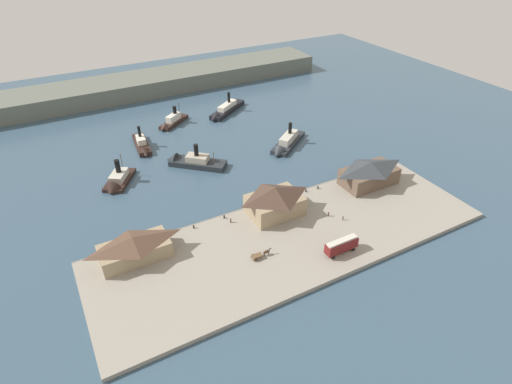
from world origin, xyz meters
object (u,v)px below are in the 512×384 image
at_px(pedestrian_by_tram, 231,220).
at_px(ferry_near_quay, 191,161).
at_px(ferry_shed_west_terminal, 134,247).
at_px(ferry_shed_central_terminal, 275,200).
at_px(ferry_shed_customs_shed, 369,173).
at_px(mooring_post_west, 306,191).
at_px(horse_cart, 261,254).
at_px(ferry_approaching_west, 225,111).
at_px(pedestrian_walking_west, 343,218).
at_px(ferry_mid_harbor, 117,182).
at_px(ferry_departing_north, 172,122).
at_px(street_tram, 341,245).
at_px(pedestrian_near_west_shed, 328,214).
at_px(mooring_post_center_east, 318,188).
at_px(ferry_outer_harbor, 142,146).
at_px(mooring_post_east, 224,217).
at_px(mooring_post_center_west, 194,227).
at_px(ferry_moored_east, 286,144).

distance_m(pedestrian_by_tram, ferry_near_quay, 38.42).
relative_size(ferry_shed_west_terminal, ferry_shed_central_terminal, 1.14).
bearing_deg(ferry_shed_customs_shed, mooring_post_west, 165.08).
xyz_separation_m(horse_cart, ferry_approaching_west, (32.22, 90.74, -0.65)).
distance_m(pedestrian_walking_west, ferry_mid_harbor, 73.72).
height_order(ferry_shed_central_terminal, ferry_departing_north, ferry_shed_central_terminal).
height_order(horse_cart, mooring_post_west, horse_cart).
relative_size(pedestrian_walking_west, ferry_mid_harbor, 0.10).
xyz_separation_m(ferry_shed_central_terminal, street_tram, (6.36, -23.07, -2.13)).
distance_m(pedestrian_near_west_shed, mooring_post_west, 13.78).
relative_size(ferry_shed_customs_shed, mooring_post_center_east, 20.37).
bearing_deg(ferry_shed_customs_shed, street_tram, -142.10).
bearing_deg(horse_cart, pedestrian_walking_west, 4.75).
bearing_deg(mooring_post_west, ferry_approaching_west, 86.13).
xyz_separation_m(street_tram, ferry_approaching_west, (12.92, 99.10, -2.16)).
relative_size(ferry_shed_central_terminal, pedestrian_near_west_shed, 9.51).
bearing_deg(ferry_outer_harbor, mooring_post_east, -81.59).
xyz_separation_m(street_tram, ferry_outer_harbor, (-28.77, 83.70, -2.23)).
distance_m(pedestrian_by_tram, ferry_approaching_west, 80.86).
bearing_deg(pedestrian_by_tram, mooring_post_east, 105.61).
xyz_separation_m(horse_cart, pedestrian_by_tram, (-0.45, 16.78, -0.20)).
xyz_separation_m(mooring_post_west, mooring_post_center_east, (4.40, -0.33, 0.00)).
relative_size(pedestrian_by_tram, pedestrian_near_west_shed, 0.96).
height_order(street_tram, ferry_outer_harbor, ferry_outer_harbor).
height_order(ferry_approaching_west, ferry_mid_harbor, ferry_approaching_west).
bearing_deg(pedestrian_near_west_shed, ferry_shed_customs_shed, 20.34).
xyz_separation_m(mooring_post_east, ferry_departing_north, (8.57, 70.92, -0.16)).
bearing_deg(mooring_post_west, mooring_post_east, -179.97).
relative_size(mooring_post_west, ferry_near_quay, 0.04).
height_order(mooring_post_center_east, ferry_near_quay, ferry_near_quay).
xyz_separation_m(mooring_post_center_east, ferry_approaching_west, (0.42, 71.53, -0.18)).
xyz_separation_m(mooring_post_center_west, mooring_post_center_east, (42.50, -0.22, 0.00)).
xyz_separation_m(street_tram, mooring_post_center_east, (12.50, 27.57, -1.98)).
distance_m(ferry_shed_west_terminal, street_tram, 53.00).
bearing_deg(pedestrian_near_west_shed, ferry_mid_harbor, 135.94).
relative_size(pedestrian_near_west_shed, ferry_mid_harbor, 0.10).
distance_m(pedestrian_by_tram, mooring_post_center_east, 32.34).
height_order(mooring_post_west, ferry_outer_harbor, ferry_outer_harbor).
height_order(ferry_shed_west_terminal, ferry_near_quay, ferry_near_quay).
bearing_deg(mooring_post_center_west, mooring_post_east, 0.59).
xyz_separation_m(ferry_shed_central_terminal, ferry_moored_east, (26.06, 35.57, -4.35)).
bearing_deg(ferry_shed_central_terminal, ferry_approaching_west, 75.77).
relative_size(horse_cart, ferry_outer_harbor, 0.29).
bearing_deg(pedestrian_walking_west, ferry_outer_harbor, 117.48).
relative_size(ferry_shed_west_terminal, horse_cart, 3.18).
bearing_deg(street_tram, mooring_post_center_east, 65.61).
xyz_separation_m(ferry_shed_customs_shed, ferry_mid_harbor, (-72.04, 40.13, -3.92)).
height_order(ferry_shed_customs_shed, ferry_approaching_west, ferry_shed_customs_shed).
xyz_separation_m(ferry_shed_customs_shed, mooring_post_center_west, (-58.77, 5.40, -3.58)).
bearing_deg(pedestrian_by_tram, street_tram, -51.85).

